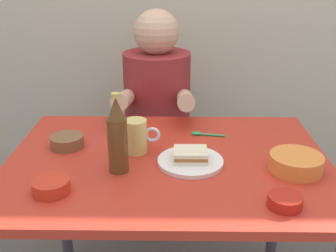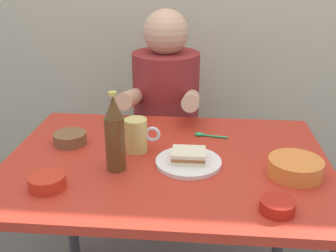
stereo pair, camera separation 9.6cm
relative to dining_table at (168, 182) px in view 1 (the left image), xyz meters
The scene contains 12 objects.
dining_table is the anchor object (origin of this frame).
stool 0.70m from the dining_table, 95.61° to the left, with size 0.34×0.34×0.45m.
person_seated 0.63m from the dining_table, 95.71° to the left, with size 0.33×0.56×0.72m.
plate_orange 0.13m from the dining_table, 23.84° to the right, with size 0.22×0.22×0.01m, color silver.
sandwich 0.15m from the dining_table, 23.84° to the right, with size 0.11×0.09×0.04m.
beer_mug 0.20m from the dining_table, 154.63° to the left, with size 0.13×0.08×0.12m.
beer_bottle 0.28m from the dining_table, 150.74° to the right, with size 0.06×0.06×0.26m.
condiment_bowl_brown 0.40m from the dining_table, 166.28° to the left, with size 0.12×0.12×0.04m.
sambal_bowl_red 0.45m from the dining_table, 41.20° to the right, with size 0.10×0.10×0.03m.
soup_bowl_orange 0.44m from the dining_table, 10.86° to the right, with size 0.17×0.17×0.05m.
sauce_bowl_chili 0.42m from the dining_table, 146.59° to the right, with size 0.11×0.11×0.04m.
spoon 0.26m from the dining_table, 57.27° to the left, with size 0.13×0.04×0.01m.
Camera 1 is at (0.02, -1.24, 1.37)m, focal length 43.20 mm.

